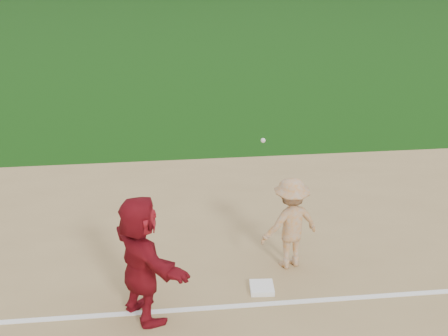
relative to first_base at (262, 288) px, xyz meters
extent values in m
plane|color=#123D0B|center=(-0.39, 0.44, -0.06)|extent=(160.00, 160.00, 0.00)
cube|color=white|center=(-0.39, -0.36, -0.04)|extent=(60.00, 0.10, 0.01)
cube|color=white|center=(0.00, 0.00, 0.00)|extent=(0.39, 0.39, 0.08)
imported|color=maroon|center=(-1.82, -0.43, 0.93)|extent=(1.40, 1.85, 1.95)
imported|color=#9E9EA1|center=(0.57, 0.66, 0.75)|extent=(1.16, 0.88, 1.59)
sphere|color=silver|center=(0.05, 0.52, 2.29)|extent=(0.07, 0.07, 0.07)
camera|label=1|loc=(-1.40, -7.22, 5.29)|focal=45.00mm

